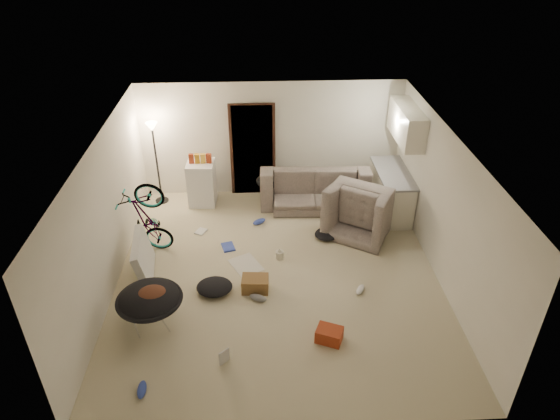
{
  "coord_description": "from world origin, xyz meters",
  "views": [
    {
      "loc": [
        -0.3,
        -6.82,
        5.51
      ],
      "look_at": [
        0.07,
        0.6,
        0.95
      ],
      "focal_mm": 32.0,
      "sensor_mm": 36.0,
      "label": 1
    }
  ],
  "objects_px": {
    "floor_lamp": "(154,146)",
    "mini_fridge": "(202,183)",
    "kitchen_counter": "(391,193)",
    "drink_case_a": "(255,284)",
    "saucer_chair": "(150,304)",
    "tv_box": "(143,257)",
    "sofa": "(314,189)",
    "armchair": "(364,211)",
    "drink_case_b": "(329,335)",
    "bicycle": "(149,234)",
    "juicer": "(280,254)"
  },
  "relations": [
    {
      "from": "drink_case_b",
      "to": "floor_lamp",
      "type": "bearing_deg",
      "value": 148.91
    },
    {
      "from": "armchair",
      "to": "tv_box",
      "type": "xyz_separation_m",
      "value": [
        -4.07,
        -1.26,
        -0.03
      ]
    },
    {
      "from": "sofa",
      "to": "floor_lamp",
      "type": "bearing_deg",
      "value": -1.27
    },
    {
      "from": "drink_case_a",
      "to": "juicer",
      "type": "bearing_deg",
      "value": 66.44
    },
    {
      "from": "sofa",
      "to": "armchair",
      "type": "xyz_separation_m",
      "value": [
        0.88,
        -1.05,
        0.06
      ]
    },
    {
      "from": "floor_lamp",
      "to": "drink_case_a",
      "type": "xyz_separation_m",
      "value": [
        2.01,
        -3.04,
        -1.18
      ]
    },
    {
      "from": "saucer_chair",
      "to": "juicer",
      "type": "bearing_deg",
      "value": 38.23
    },
    {
      "from": "mini_fridge",
      "to": "bicycle",
      "type": "bearing_deg",
      "value": -111.43
    },
    {
      "from": "kitchen_counter",
      "to": "bicycle",
      "type": "xyz_separation_m",
      "value": [
        -4.73,
        -1.22,
        -0.03
      ]
    },
    {
      "from": "mini_fridge",
      "to": "saucer_chair",
      "type": "height_order",
      "value": "mini_fridge"
    },
    {
      "from": "kitchen_counter",
      "to": "drink_case_a",
      "type": "relative_size",
      "value": 3.42
    },
    {
      "from": "armchair",
      "to": "bicycle",
      "type": "bearing_deg",
      "value": 40.88
    },
    {
      "from": "floor_lamp",
      "to": "saucer_chair",
      "type": "height_order",
      "value": "floor_lamp"
    },
    {
      "from": "drink_case_b",
      "to": "bicycle",
      "type": "bearing_deg",
      "value": 164.53
    },
    {
      "from": "tv_box",
      "to": "drink_case_a",
      "type": "bearing_deg",
      "value": -21.88
    },
    {
      "from": "tv_box",
      "to": "juicer",
      "type": "height_order",
      "value": "tv_box"
    },
    {
      "from": "kitchen_counter",
      "to": "saucer_chair",
      "type": "height_order",
      "value": "kitchen_counter"
    },
    {
      "from": "drink_case_a",
      "to": "drink_case_b",
      "type": "relative_size",
      "value": 1.17
    },
    {
      "from": "tv_box",
      "to": "saucer_chair",
      "type": "bearing_deg",
      "value": -81.45
    },
    {
      "from": "sofa",
      "to": "saucer_chair",
      "type": "relative_size",
      "value": 2.29
    },
    {
      "from": "kitchen_counter",
      "to": "armchair",
      "type": "distance_m",
      "value": 0.9
    },
    {
      "from": "sofa",
      "to": "bicycle",
      "type": "xyz_separation_m",
      "value": [
        -3.19,
        -1.67,
        0.07
      ]
    },
    {
      "from": "saucer_chair",
      "to": "drink_case_b",
      "type": "relative_size",
      "value": 2.65
    },
    {
      "from": "saucer_chair",
      "to": "juicer",
      "type": "height_order",
      "value": "saucer_chair"
    },
    {
      "from": "floor_lamp",
      "to": "mini_fridge",
      "type": "height_order",
      "value": "floor_lamp"
    },
    {
      "from": "sofa",
      "to": "saucer_chair",
      "type": "distance_m",
      "value": 4.57
    },
    {
      "from": "bicycle",
      "to": "juicer",
      "type": "distance_m",
      "value": 2.4
    },
    {
      "from": "bicycle",
      "to": "mini_fridge",
      "type": "relative_size",
      "value": 1.63
    },
    {
      "from": "sofa",
      "to": "tv_box",
      "type": "relative_size",
      "value": 2.12
    },
    {
      "from": "kitchen_counter",
      "to": "sofa",
      "type": "xyz_separation_m",
      "value": [
        -1.54,
        0.45,
        -0.11
      ]
    },
    {
      "from": "floor_lamp",
      "to": "drink_case_a",
      "type": "distance_m",
      "value": 3.83
    },
    {
      "from": "armchair",
      "to": "drink_case_a",
      "type": "relative_size",
      "value": 2.72
    },
    {
      "from": "kitchen_counter",
      "to": "tv_box",
      "type": "bearing_deg",
      "value": -158.46
    },
    {
      "from": "floor_lamp",
      "to": "juicer",
      "type": "relative_size",
      "value": 8.41
    },
    {
      "from": "bicycle",
      "to": "saucer_chair",
      "type": "bearing_deg",
      "value": -164.26
    },
    {
      "from": "armchair",
      "to": "juicer",
      "type": "xyz_separation_m",
      "value": [
        -1.71,
        -0.93,
        -0.3
      ]
    },
    {
      "from": "saucer_chair",
      "to": "mini_fridge",
      "type": "bearing_deg",
      "value": 82.79
    },
    {
      "from": "saucer_chair",
      "to": "drink_case_b",
      "type": "bearing_deg",
      "value": -9.66
    },
    {
      "from": "kitchen_counter",
      "to": "drink_case_b",
      "type": "bearing_deg",
      "value": -115.96
    },
    {
      "from": "sofa",
      "to": "drink_case_a",
      "type": "distance_m",
      "value": 3.12
    },
    {
      "from": "kitchen_counter",
      "to": "mini_fridge",
      "type": "relative_size",
      "value": 1.59
    },
    {
      "from": "mini_fridge",
      "to": "drink_case_a",
      "type": "relative_size",
      "value": 2.16
    },
    {
      "from": "armchair",
      "to": "drink_case_a",
      "type": "height_order",
      "value": "armchair"
    },
    {
      "from": "bicycle",
      "to": "mini_fridge",
      "type": "distance_m",
      "value": 1.95
    },
    {
      "from": "kitchen_counter",
      "to": "drink_case_b",
      "type": "height_order",
      "value": "kitchen_counter"
    },
    {
      "from": "kitchen_counter",
      "to": "armchair",
      "type": "height_order",
      "value": "kitchen_counter"
    },
    {
      "from": "sofa",
      "to": "drink_case_b",
      "type": "bearing_deg",
      "value": 89.37
    },
    {
      "from": "floor_lamp",
      "to": "juicer",
      "type": "bearing_deg",
      "value": -41.67
    },
    {
      "from": "sofa",
      "to": "armchair",
      "type": "bearing_deg",
      "value": 132.1
    },
    {
      "from": "bicycle",
      "to": "drink_case_b",
      "type": "relative_size",
      "value": 4.14
    }
  ]
}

